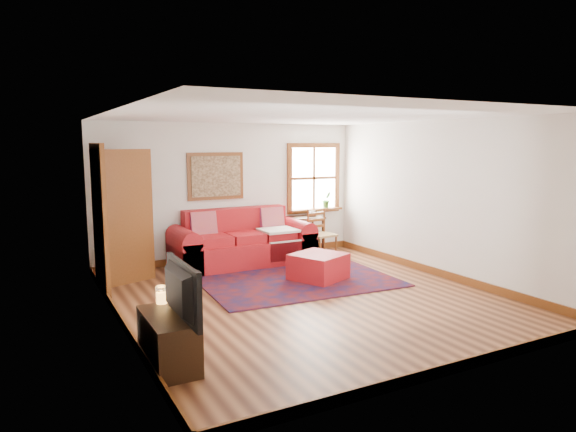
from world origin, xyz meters
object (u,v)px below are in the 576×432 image
red_ottoman (318,267)px  side_table (306,223)px  ladder_back_chair (320,232)px  media_cabinet (168,340)px  red_leather_sofa (242,246)px

red_ottoman → side_table: 1.95m
side_table → red_ottoman: bearing=-114.3°
red_ottoman → ladder_back_chair: (0.78, 1.21, 0.30)m
side_table → media_cabinet: (-3.71, -3.74, -0.36)m
side_table → red_leather_sofa: bearing=-172.9°
ladder_back_chair → media_cabinet: ladder_back_chair is taller
red_leather_sofa → side_table: (1.42, 0.18, 0.29)m
side_table → media_cabinet: bearing=-134.7°
red_leather_sofa → media_cabinet: size_ratio=2.75×
side_table → ladder_back_chair: (-0.01, -0.53, -0.11)m
red_leather_sofa → red_ottoman: size_ratio=3.41×
red_ottoman → side_table: side_table is taller
red_leather_sofa → ladder_back_chair: (1.41, -0.35, 0.18)m
side_table → ladder_back_chair: 0.54m
side_table → ladder_back_chair: bearing=-90.9°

